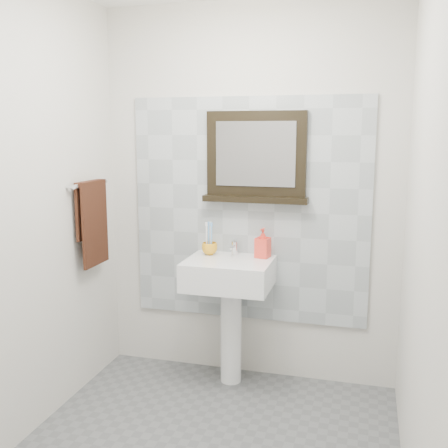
# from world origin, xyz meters

# --- Properties ---
(back_wall) EXTENTS (2.00, 0.01, 2.50)m
(back_wall) POSITION_xyz_m (0.00, 1.10, 1.25)
(back_wall) COLOR silver
(back_wall) RESTS_ON ground
(front_wall) EXTENTS (2.00, 0.01, 2.50)m
(front_wall) POSITION_xyz_m (0.00, -1.10, 1.25)
(front_wall) COLOR silver
(front_wall) RESTS_ON ground
(left_wall) EXTENTS (0.01, 2.20, 2.50)m
(left_wall) POSITION_xyz_m (-1.00, 0.00, 1.25)
(left_wall) COLOR silver
(left_wall) RESTS_ON ground
(right_wall) EXTENTS (0.01, 2.20, 2.50)m
(right_wall) POSITION_xyz_m (1.00, 0.00, 1.25)
(right_wall) COLOR silver
(right_wall) RESTS_ON ground
(splashback) EXTENTS (1.60, 0.02, 1.50)m
(splashback) POSITION_xyz_m (0.00, 1.09, 1.15)
(splashback) COLOR #A3ACB1
(splashback) RESTS_ON back_wall
(pedestal_sink) EXTENTS (0.55, 0.44, 0.96)m
(pedestal_sink) POSITION_xyz_m (-0.07, 0.87, 0.68)
(pedestal_sink) COLOR white
(pedestal_sink) RESTS_ON ground
(toothbrush_cup) EXTENTS (0.12, 0.12, 0.08)m
(toothbrush_cup) POSITION_xyz_m (-0.24, 0.97, 0.90)
(toothbrush_cup) COLOR #F1A61C
(toothbrush_cup) RESTS_ON pedestal_sink
(toothbrushes) EXTENTS (0.05, 0.04, 0.21)m
(toothbrushes) POSITION_xyz_m (-0.24, 0.97, 0.98)
(toothbrushes) COLOR white
(toothbrushes) RESTS_ON toothbrush_cup
(soap_dispenser) EXTENTS (0.10, 0.10, 0.19)m
(soap_dispenser) POSITION_xyz_m (0.12, 0.99, 0.96)
(soap_dispenser) COLOR red
(soap_dispenser) RESTS_ON pedestal_sink
(framed_mirror) EXTENTS (0.70, 0.11, 0.59)m
(framed_mirror) POSITION_xyz_m (0.05, 1.06, 1.50)
(framed_mirror) COLOR black
(framed_mirror) RESTS_ON back_wall
(towel_bar) EXTENTS (0.07, 0.40, 0.03)m
(towel_bar) POSITION_xyz_m (-0.95, 0.68, 1.34)
(towel_bar) COLOR silver
(towel_bar) RESTS_ON left_wall
(hand_towel) EXTENTS (0.06, 0.30, 0.55)m
(hand_towel) POSITION_xyz_m (-0.94, 0.68, 1.13)
(hand_towel) COLOR black
(hand_towel) RESTS_ON towel_bar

